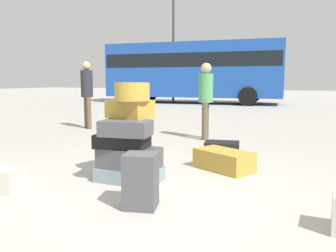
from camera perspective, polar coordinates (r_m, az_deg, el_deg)
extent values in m
plane|color=#ADA89E|center=(3.85, -4.05, -11.23)|extent=(80.00, 80.00, 0.00)
cube|color=gray|center=(4.32, -6.40, -7.93)|extent=(0.78, 0.52, 0.17)
cube|color=#4C4C51|center=(4.27, -6.41, -5.24)|extent=(0.72, 0.46, 0.25)
cube|color=black|center=(4.27, -7.60, -2.44)|extent=(0.69, 0.51, 0.17)
cube|color=#4C4C51|center=(4.10, -7.01, -0.35)|extent=(0.64, 0.48, 0.19)
cube|color=#B28C33|center=(4.35, -6.34, 2.84)|extent=(0.59, 0.43, 0.22)
cylinder|color=#B28C33|center=(4.19, -5.96, 5.69)|extent=(0.43, 0.43, 0.22)
cube|color=#4C4C51|center=(3.40, -4.53, -9.03)|extent=(0.38, 0.37, 0.54)
cube|color=#B28C33|center=(4.86, 9.23, -5.61)|extent=(0.91, 0.73, 0.27)
cube|color=black|center=(6.04, 8.93, -3.45)|extent=(0.67, 0.53, 0.18)
cylinder|color=brown|center=(9.18, -13.38, 2.21)|extent=(0.12, 0.12, 0.81)
cylinder|color=brown|center=(8.96, -12.99, 2.10)|extent=(0.12, 0.12, 0.81)
cylinder|color=#26262D|center=(9.03, -13.33, 6.85)|extent=(0.30, 0.30, 0.68)
sphere|color=tan|center=(9.04, -13.42, 9.69)|extent=(0.22, 0.22, 0.22)
cylinder|color=brown|center=(7.39, 6.33, 0.98)|extent=(0.12, 0.12, 0.78)
cylinder|color=brown|center=(7.17, 6.09, 0.78)|extent=(0.12, 0.12, 0.78)
cylinder|color=#4C9959|center=(7.23, 6.29, 6.29)|extent=(0.30, 0.30, 0.59)
sphere|color=tan|center=(7.24, 6.34, 9.52)|extent=(0.22, 0.22, 0.22)
cube|color=#1E4CA5|center=(18.68, 4.27, 9.21)|extent=(9.50, 3.62, 2.80)
cube|color=black|center=(18.70, 4.28, 10.71)|extent=(9.32, 3.62, 0.70)
cylinder|color=black|center=(19.41, 13.83, 5.11)|extent=(0.92, 0.36, 0.90)
cylinder|color=black|center=(16.93, 13.10, 4.79)|extent=(0.92, 0.36, 0.90)
cylinder|color=black|center=(20.81, -2.98, 5.48)|extent=(0.92, 0.36, 0.90)
cylinder|color=black|center=(18.51, -5.85, 5.18)|extent=(0.92, 0.36, 0.90)
cylinder|color=#333338|center=(18.60, 0.89, 13.43)|extent=(0.12, 0.12, 6.21)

